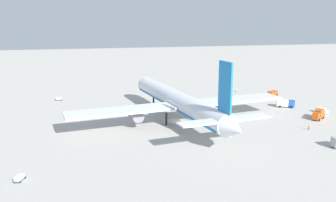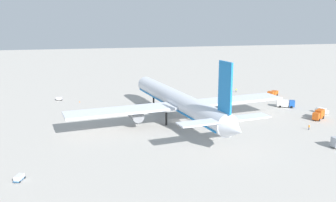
{
  "view_description": "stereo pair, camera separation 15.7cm",
  "coord_description": "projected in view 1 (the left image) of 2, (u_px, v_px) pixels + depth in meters",
  "views": [
    {
      "loc": [
        -114.97,
        30.9,
        33.88
      ],
      "look_at": [
        -3.86,
        3.95,
        7.85
      ],
      "focal_mm": 39.66,
      "sensor_mm": 36.0,
      "label": 1
    },
    {
      "loc": [
        -115.01,
        30.74,
        33.88
      ],
      "look_at": [
        -3.86,
        3.95,
        7.85
      ],
      "focal_mm": 39.66,
      "sensor_mm": 36.0,
      "label": 2
    }
  ],
  "objects": [
    {
      "name": "ground_plane",
      "position": [
        177.0,
        121.0,
        123.57
      ],
      "size": [
        600.0,
        600.0,
        0.0
      ],
      "primitive_type": "plane",
      "color": "#ADA8A0"
    },
    {
      "name": "airliner",
      "position": [
        178.0,
        102.0,
        120.73
      ],
      "size": [
        75.32,
        73.99,
        23.14
      ],
      "color": "silver",
      "rests_on": "ground"
    },
    {
      "name": "service_truck_0",
      "position": [
        285.0,
        103.0,
        141.83
      ],
      "size": [
        5.16,
        6.91,
        2.78
      ],
      "color": "#194CA5",
      "rests_on": "ground"
    },
    {
      "name": "service_truck_1",
      "position": [
        272.0,
        93.0,
        161.66
      ],
      "size": [
        6.12,
        6.7,
        2.47
      ],
      "color": "#BF4C14",
      "rests_on": "ground"
    },
    {
      "name": "service_truck_5",
      "position": [
        319.0,
        114.0,
        125.05
      ],
      "size": [
        5.29,
        6.21,
        3.17
      ],
      "color": "#BF4C14",
      "rests_on": "ground"
    },
    {
      "name": "service_van",
      "position": [
        321.0,
        110.0,
        133.06
      ],
      "size": [
        4.92,
        2.9,
        1.97
      ],
      "color": "white",
      "rests_on": "ground"
    },
    {
      "name": "baggage_cart_0",
      "position": [
        59.0,
        99.0,
        153.74
      ],
      "size": [
        2.08,
        3.37,
        1.35
      ],
      "color": "#595B60",
      "rests_on": "ground"
    },
    {
      "name": "baggage_cart_1",
      "position": [
        19.0,
        178.0,
        78.34
      ],
      "size": [
        3.56,
        2.31,
        1.22
      ],
      "color": "#26598C",
      "rests_on": "ground"
    },
    {
      "name": "ground_worker_0",
      "position": [
        309.0,
        127.0,
        113.54
      ],
      "size": [
        0.48,
        0.48,
        1.68
      ],
      "color": "#3F3F47",
      "rests_on": "ground"
    },
    {
      "name": "ground_worker_1",
      "position": [
        226.0,
        90.0,
        171.35
      ],
      "size": [
        0.56,
        0.56,
        1.63
      ],
      "color": "navy",
      "rests_on": "ground"
    },
    {
      "name": "ground_worker_2",
      "position": [
        236.0,
        90.0,
        170.4
      ],
      "size": [
        0.56,
        0.56,
        1.73
      ],
      "color": "#3F3F47",
      "rests_on": "ground"
    },
    {
      "name": "ground_worker_3",
      "position": [
        226.0,
        95.0,
        160.91
      ],
      "size": [
        0.45,
        0.45,
        1.7
      ],
      "color": "navy",
      "rests_on": "ground"
    },
    {
      "name": "traffic_cone_0",
      "position": [
        80.0,
        102.0,
        150.06
      ],
      "size": [
        0.36,
        0.36,
        0.55
      ],
      "primitive_type": "cone",
      "color": "orange",
      "rests_on": "ground"
    }
  ]
}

